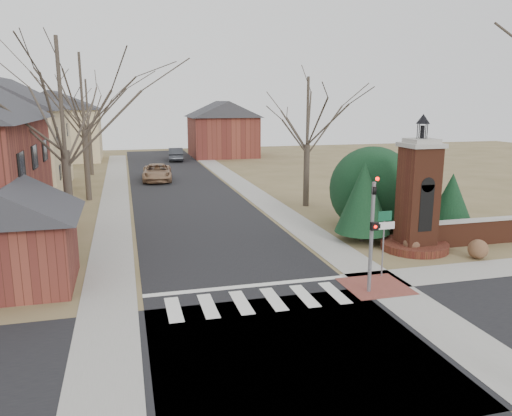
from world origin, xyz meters
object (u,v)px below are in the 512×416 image
object	(u,v)px
pickup_truck	(157,173)
distant_car	(176,154)
traffic_signal_pole	(372,226)
sign_post	(384,231)
brick_gate_monument	(417,206)

from	to	relation	value
pickup_truck	distant_car	distance (m)	15.25
pickup_truck	distant_car	world-z (taller)	distant_car
traffic_signal_pole	distant_car	bearing A→B (deg)	93.52
distant_car	sign_post	bearing A→B (deg)	100.10
sign_post	pickup_truck	xyz separation A→B (m)	(-7.19, 27.61, -1.20)
pickup_truck	traffic_signal_pole	bearing A→B (deg)	-74.47
sign_post	pickup_truck	world-z (taller)	sign_post
brick_gate_monument	distant_car	distance (m)	40.22
traffic_signal_pole	brick_gate_monument	xyz separation A→B (m)	(4.70, 4.42, -0.42)
distant_car	pickup_truck	bearing A→B (deg)	82.61
traffic_signal_pole	distant_car	size ratio (longest dim) A/B	0.95
traffic_signal_pole	pickup_truck	xyz separation A→B (m)	(-5.90, 29.02, -1.83)
traffic_signal_pole	distant_car	xyz separation A→B (m)	(-2.70, 43.93, -1.81)
brick_gate_monument	pickup_truck	distance (m)	26.83
sign_post	brick_gate_monument	bearing A→B (deg)	41.42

